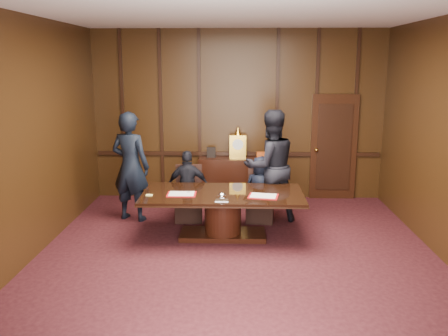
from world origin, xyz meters
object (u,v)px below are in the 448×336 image
Objects in this scene: conference_table at (223,207)px; witness_left at (131,166)px; sideboard at (238,177)px; witness_right at (270,166)px; signatory_left at (188,186)px; signatory_right at (261,189)px.

witness_left is (-1.69, 0.87, 0.48)m from conference_table.
conference_table is at bearing -96.22° from sideboard.
witness_right is (0.58, -1.31, 0.53)m from sideboard.
conference_table is 2.02× the size of signatory_left.
witness_left is 2.52m from witness_right.
signatory_left is 0.64× the size of witness_right.
signatory_left is 1.30m from signatory_right.
conference_table is at bearing 65.81° from signatory_right.
witness_left is at bearing 13.25° from signatory_right.
sideboard reaches higher than signatory_left.
signatory_right is 0.45m from witness_right.
witness_left is at bearing -3.39° from signatory_left.
witness_right reaches higher than sideboard.
witness_left is at bearing -145.72° from sideboard.
conference_table is 1.04m from signatory_right.
signatory_left is at bearing 14.91° from signatory_right.
sideboard is 1.45m from signatory_right.
witness_left is at bearing 152.86° from conference_table.
signatory_right is at bearing -163.57° from witness_left.
witness_left is (-1.04, 0.07, 0.34)m from signatory_left.
sideboard is 0.80× the size of witness_left.
witness_right is (2.52, 0.01, 0.02)m from witness_left.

